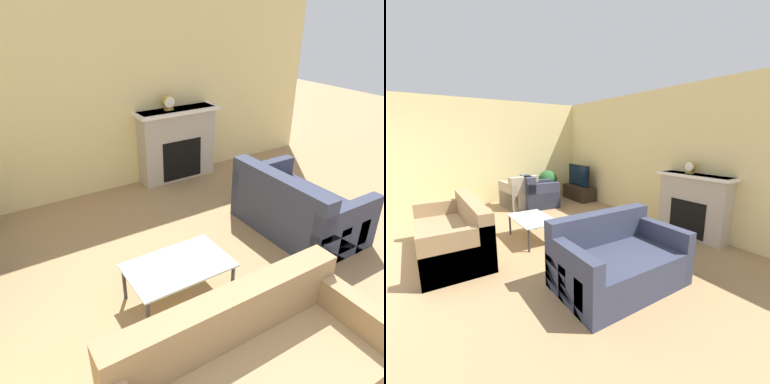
{
  "view_description": "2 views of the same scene",
  "coord_description": "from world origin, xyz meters",
  "views": [
    {
      "loc": [
        -1.19,
        -0.35,
        2.54
      ],
      "look_at": [
        0.54,
        2.46,
        0.89
      ],
      "focal_mm": 35.0,
      "sensor_mm": 36.0,
      "label": 1
    },
    {
      "loc": [
        4.14,
        0.43,
        1.75
      ],
      "look_at": [
        0.37,
        2.9,
        0.79
      ],
      "focal_mm": 24.0,
      "sensor_mm": 36.0,
      "label": 2
    }
  ],
  "objects": [
    {
      "name": "wall_back",
      "position": [
        0.0,
        4.75,
        1.35
      ],
      "size": [
        8.5,
        0.06,
        2.7
      ],
      "color": "beige",
      "rests_on": "ground_plane"
    },
    {
      "name": "couch_sectional",
      "position": [
        0.03,
        0.86,
        0.29
      ],
      "size": [
        1.88,
        0.87,
        0.82
      ],
      "color": "#8C704C",
      "rests_on": "ground_plane"
    },
    {
      "name": "mantel_clock",
      "position": [
        1.44,
        4.56,
        1.24
      ],
      "size": [
        0.19,
        0.07,
        0.22
      ],
      "color": "#B79338",
      "rests_on": "fireplace"
    },
    {
      "name": "fireplace",
      "position": [
        1.57,
        4.56,
        0.59
      ],
      "size": [
        1.35,
        0.37,
        1.13
      ],
      "color": "#B2A899",
      "rests_on": "ground_plane"
    },
    {
      "name": "coffee_table",
      "position": [
        0.17,
        2.09,
        0.35
      ],
      "size": [
        0.97,
        0.6,
        0.39
      ],
      "color": "#333338",
      "rests_on": "ground_plane"
    },
    {
      "name": "couch_loveseat",
      "position": [
        2.01,
        2.39,
        0.29
      ],
      "size": [
        0.96,
        1.5,
        0.82
      ],
      "rotation": [
        0.0,
        0.0,
        1.57
      ],
      "color": "#33384C",
      "rests_on": "ground_plane"
    }
  ]
}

